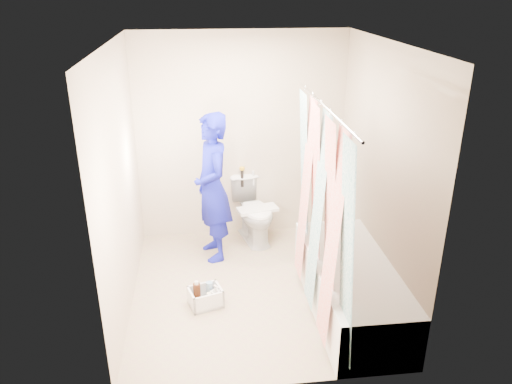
{
  "coord_description": "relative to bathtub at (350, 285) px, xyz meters",
  "views": [
    {
      "loc": [
        -0.48,
        -4.21,
        2.87
      ],
      "look_at": [
        0.05,
        0.28,
        0.95
      ],
      "focal_mm": 35.0,
      "sensor_mm": 36.0,
      "label": 1
    }
  ],
  "objects": [
    {
      "name": "shower_curtain",
      "position": [
        -0.33,
        0.0,
        0.75
      ],
      "size": [
        0.06,
        1.75,
        1.8
      ],
      "primitive_type": "cube",
      "color": "silver",
      "rests_on": "curtain_rod"
    },
    {
      "name": "wall_front",
      "position": [
        -0.85,
        -0.88,
        0.93
      ],
      "size": [
        2.4,
        0.02,
        2.4
      ],
      "primitive_type": "cube",
      "color": "#BCAB90",
      "rests_on": "ground"
    },
    {
      "name": "ceiling",
      "position": [
        -0.85,
        0.43,
        2.13
      ],
      "size": [
        2.4,
        2.6,
        0.02
      ],
      "primitive_type": "cube",
      "color": "silver",
      "rests_on": "wall_back"
    },
    {
      "name": "wall_right",
      "position": [
        0.35,
        0.43,
        0.93
      ],
      "size": [
        0.02,
        2.6,
        2.4
      ],
      "primitive_type": "cube",
      "color": "#BCAB90",
      "rests_on": "ground"
    },
    {
      "name": "tank_internals",
      "position": [
        -0.81,
        1.69,
        0.47
      ],
      "size": [
        0.18,
        0.08,
        0.24
      ],
      "color": "black",
      "rests_on": "toilet"
    },
    {
      "name": "floor",
      "position": [
        -0.85,
        0.43,
        -0.27
      ],
      "size": [
        2.6,
        2.6,
        0.0
      ],
      "primitive_type": "plane",
      "color": "gray",
      "rests_on": "ground"
    },
    {
      "name": "curtain_rod",
      "position": [
        -0.33,
        0.0,
        1.68
      ],
      "size": [
        0.02,
        1.9,
        0.02
      ],
      "primitive_type": "cylinder",
      "rotation": [
        1.57,
        0.0,
        0.0
      ],
      "color": "silver",
      "rests_on": "wall_back"
    },
    {
      "name": "tank_lid",
      "position": [
        -0.7,
        1.39,
        0.17
      ],
      "size": [
        0.49,
        0.3,
        0.03
      ],
      "primitive_type": "cube",
      "rotation": [
        0.0,
        0.0,
        0.22
      ],
      "color": "white",
      "rests_on": "toilet"
    },
    {
      "name": "plumber",
      "position": [
        -1.21,
        1.17,
        0.55
      ],
      "size": [
        0.52,
        0.67,
        1.64
      ],
      "primitive_type": "imported",
      "rotation": [
        0.0,
        0.0,
        -1.34
      ],
      "color": "#0E1795",
      "rests_on": "ground"
    },
    {
      "name": "wall_back",
      "position": [
        -0.85,
        1.73,
        0.93
      ],
      "size": [
        2.4,
        0.02,
        2.4
      ],
      "primitive_type": "cube",
      "color": "#BCAB90",
      "rests_on": "ground"
    },
    {
      "name": "wall_left",
      "position": [
        -2.05,
        0.43,
        0.93
      ],
      "size": [
        0.02,
        2.6,
        2.4
      ],
      "primitive_type": "cube",
      "color": "#BCAB90",
      "rests_on": "ground"
    },
    {
      "name": "bathtub",
      "position": [
        0.0,
        0.0,
        0.0
      ],
      "size": [
        0.7,
        1.75,
        0.5
      ],
      "color": "white",
      "rests_on": "ground"
    },
    {
      "name": "toilet",
      "position": [
        -0.73,
        1.51,
        0.11
      ],
      "size": [
        0.57,
        0.81,
        0.75
      ],
      "primitive_type": "imported",
      "rotation": [
        0.0,
        0.0,
        0.22
      ],
      "color": "white",
      "rests_on": "ground"
    },
    {
      "name": "cleaning_caddy",
      "position": [
        -1.33,
        0.22,
        -0.18
      ],
      "size": [
        0.36,
        0.32,
        0.23
      ],
      "rotation": [
        0.0,
        0.0,
        0.29
      ],
      "color": "silver",
      "rests_on": "ground"
    }
  ]
}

